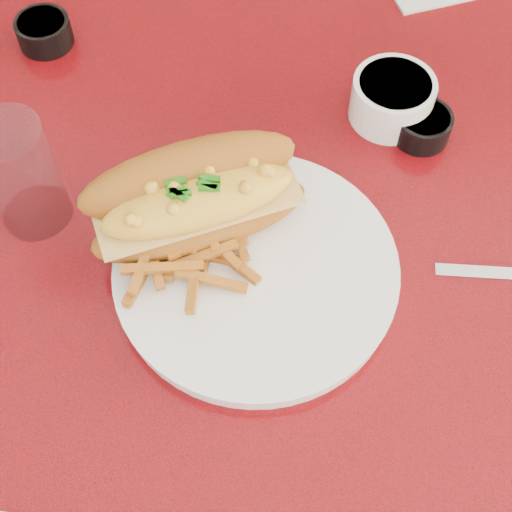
# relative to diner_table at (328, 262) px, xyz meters

# --- Properties ---
(ground) EXTENTS (8.00, 8.00, 0.00)m
(ground) POSITION_rel_diner_table_xyz_m (0.00, 0.00, -0.61)
(ground) COLOR beige
(ground) RESTS_ON ground
(diner_table) EXTENTS (1.23, 0.83, 0.77)m
(diner_table) POSITION_rel_diner_table_xyz_m (0.00, 0.00, 0.00)
(diner_table) COLOR red
(diner_table) RESTS_ON ground
(booth_bench_far) EXTENTS (1.20, 0.51, 0.90)m
(booth_bench_far) POSITION_rel_diner_table_xyz_m (0.00, 0.81, -0.32)
(booth_bench_far) COLOR #A6180B
(booth_bench_far) RESTS_ON ground
(dinner_plate) EXTENTS (0.32, 0.32, 0.02)m
(dinner_plate) POSITION_rel_diner_table_xyz_m (-0.07, -0.13, 0.17)
(dinner_plate) COLOR white
(dinner_plate) RESTS_ON diner_table
(mac_hoagie) EXTENTS (0.25, 0.20, 0.10)m
(mac_hoagie) POSITION_rel_diner_table_xyz_m (-0.14, -0.08, 0.22)
(mac_hoagie) COLOR #AA621B
(mac_hoagie) RESTS_ON dinner_plate
(fries_pile) EXTENTS (0.13, 0.12, 0.03)m
(fries_pile) POSITION_rel_diner_table_xyz_m (-0.14, -0.12, 0.20)
(fries_pile) COLOR orange
(fries_pile) RESTS_ON dinner_plate
(fork) EXTENTS (0.03, 0.13, 0.00)m
(fork) POSITION_rel_diner_table_xyz_m (-0.09, -0.04, 0.18)
(fork) COLOR #BBBBBF
(fork) RESTS_ON dinner_plate
(gravy_ramekin) EXTENTS (0.12, 0.12, 0.05)m
(gravy_ramekin) POSITION_rel_diner_table_xyz_m (0.05, 0.11, 0.19)
(gravy_ramekin) COLOR white
(gravy_ramekin) RESTS_ON diner_table
(sauce_cup_left) EXTENTS (0.07, 0.07, 0.03)m
(sauce_cup_left) POSITION_rel_diner_table_xyz_m (-0.39, 0.17, 0.18)
(sauce_cup_left) COLOR black
(sauce_cup_left) RESTS_ON diner_table
(sauce_cup_right) EXTENTS (0.08, 0.08, 0.03)m
(sauce_cup_right) POSITION_rel_diner_table_xyz_m (0.08, 0.09, 0.18)
(sauce_cup_right) COLOR black
(sauce_cup_right) RESTS_ON diner_table
(water_tumbler) EXTENTS (0.09, 0.09, 0.13)m
(water_tumbler) POSITION_rel_diner_table_xyz_m (-0.32, -0.08, 0.23)
(water_tumbler) COLOR #A5C5D5
(water_tumbler) RESTS_ON diner_table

